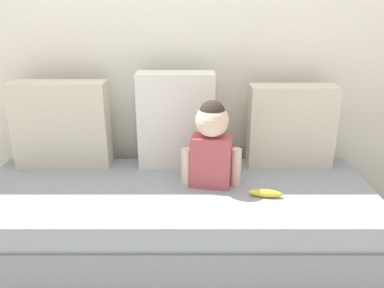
{
  "coord_description": "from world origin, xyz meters",
  "views": [
    {
      "loc": [
        0.09,
        -1.87,
        1.36
      ],
      "look_at": [
        0.1,
        0.0,
        0.66
      ],
      "focal_mm": 36.46,
      "sensor_mm": 36.0,
      "label": 1
    }
  ],
  "objects": [
    {
      "name": "back_wall",
      "position": [
        0.0,
        0.54,
        1.19
      ],
      "size": [
        5.38,
        0.1,
        2.37
      ],
      "primitive_type": "cube",
      "color": "silver",
      "rests_on": "ground"
    },
    {
      "name": "ground_plane",
      "position": [
        0.0,
        0.0,
        0.0
      ],
      "size": [
        12.0,
        12.0,
        0.0
      ],
      "primitive_type": "plane",
      "color": "#B2ADA3"
    },
    {
      "name": "toddler",
      "position": [
        0.2,
        0.04,
        0.66
      ],
      "size": [
        0.32,
        0.17,
        0.47
      ],
      "color": "#B24C51",
      "rests_on": "couch"
    },
    {
      "name": "banana",
      "position": [
        0.47,
        -0.1,
        0.43
      ],
      "size": [
        0.17,
        0.07,
        0.04
      ],
      "primitive_type": "ellipsoid",
      "rotation": [
        0.0,
        0.0,
        -0.16
      ],
      "color": "yellow",
      "rests_on": "couch"
    },
    {
      "name": "throw_pillow_center",
      "position": [
        0.0,
        0.31,
        0.69
      ],
      "size": [
        0.44,
        0.16,
        0.56
      ],
      "primitive_type": "cube",
      "color": "silver",
      "rests_on": "couch"
    },
    {
      "name": "couch",
      "position": [
        0.0,
        0.0,
        0.2
      ],
      "size": [
        2.18,
        0.82,
        0.41
      ],
      "color": "gray",
      "rests_on": "ground"
    },
    {
      "name": "throw_pillow_left",
      "position": [
        -0.67,
        0.31,
        0.66
      ],
      "size": [
        0.55,
        0.16,
        0.51
      ],
      "primitive_type": "cube",
      "color": "beige",
      "rests_on": "couch"
    },
    {
      "name": "throw_pillow_right",
      "position": [
        0.67,
        0.31,
        0.65
      ],
      "size": [
        0.5,
        0.16,
        0.49
      ],
      "primitive_type": "cube",
      "color": "beige",
      "rests_on": "couch"
    }
  ]
}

